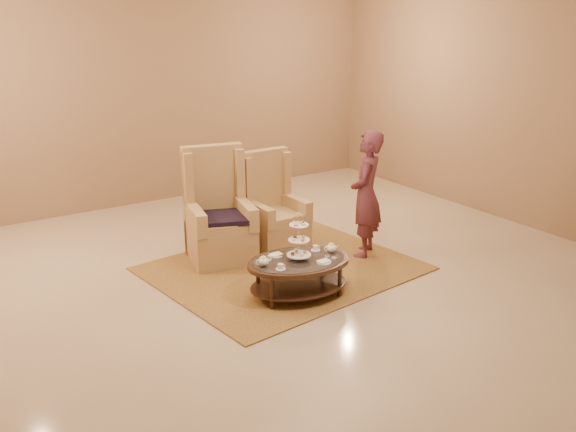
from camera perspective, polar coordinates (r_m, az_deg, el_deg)
ground at (r=7.26m, az=0.15°, el=-6.37°), size 8.00×8.00×0.00m
ceiling at (r=7.26m, az=0.15°, el=-6.37°), size 8.00×8.00×0.02m
wall_back at (r=10.25m, az=-12.43°, el=10.75°), size 8.00×0.04×3.50m
wall_right at (r=9.49m, az=21.08°, el=9.37°), size 0.04×8.00×3.50m
rug at (r=7.74m, az=-0.44°, el=-4.67°), size 3.17×2.75×0.02m
tea_table at (r=6.92m, az=0.96°, el=-4.49°), size 1.26×0.97×0.96m
armchair_left at (r=7.97m, az=-6.20°, el=-0.53°), size 0.90×0.92×1.40m
armchair_right at (r=8.31m, az=-1.44°, el=0.03°), size 0.69×0.71×1.26m
person at (r=7.97m, az=6.96°, el=1.90°), size 0.69×0.67×1.59m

